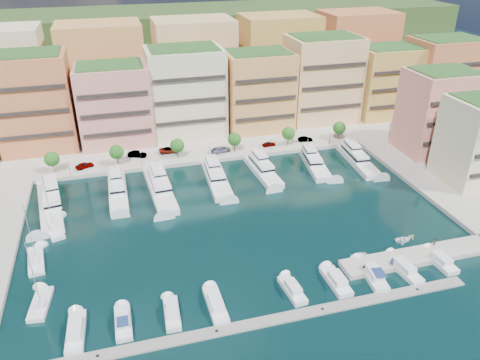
# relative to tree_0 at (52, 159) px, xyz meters

# --- Properties ---
(ground) EXTENTS (400.00, 400.00, 0.00)m
(ground) POSITION_rel_tree_0_xyz_m (40.00, -33.50, -4.74)
(ground) COLOR black
(ground) RESTS_ON ground
(north_quay) EXTENTS (220.00, 64.00, 2.00)m
(north_quay) POSITION_rel_tree_0_xyz_m (40.00, 28.50, -4.74)
(north_quay) COLOR #9E998E
(north_quay) RESTS_ON ground
(hillside) EXTENTS (240.00, 40.00, 58.00)m
(hillside) POSITION_rel_tree_0_xyz_m (40.00, 76.50, -4.74)
(hillside) COLOR #1E3816
(hillside) RESTS_ON ground
(south_pontoon) EXTENTS (72.00, 2.20, 0.35)m
(south_pontoon) POSITION_rel_tree_0_xyz_m (37.00, -63.50, -4.74)
(south_pontoon) COLOR gray
(south_pontoon) RESTS_ON ground
(finger_pier) EXTENTS (32.00, 5.00, 2.00)m
(finger_pier) POSITION_rel_tree_0_xyz_m (70.00, -55.50, -4.74)
(finger_pier) COLOR #9E998E
(finger_pier) RESTS_ON ground
(apartment_1) EXTENTS (20.00, 16.50, 26.80)m
(apartment_1) POSITION_rel_tree_0_xyz_m (-4.00, 18.49, 9.57)
(apartment_1) COLOR #BC643E
(apartment_1) RESTS_ON north_quay
(apartment_2) EXTENTS (20.00, 15.50, 22.80)m
(apartment_2) POSITION_rel_tree_0_xyz_m (17.00, 16.49, 7.57)
(apartment_2) COLOR tan
(apartment_2) RESTS_ON north_quay
(apartment_3) EXTENTS (22.00, 16.50, 25.80)m
(apartment_3) POSITION_rel_tree_0_xyz_m (38.00, 18.49, 9.07)
(apartment_3) COLOR beige
(apartment_3) RESTS_ON north_quay
(apartment_4) EXTENTS (20.00, 15.50, 23.80)m
(apartment_4) POSITION_rel_tree_0_xyz_m (60.00, 16.49, 8.07)
(apartment_4) COLOR #DF9953
(apartment_4) RESTS_ON north_quay
(apartment_5) EXTENTS (22.00, 16.50, 26.80)m
(apartment_5) POSITION_rel_tree_0_xyz_m (82.00, 18.49, 9.57)
(apartment_5) COLOR #F1B480
(apartment_5) RESTS_ON north_quay
(apartment_6) EXTENTS (20.00, 15.50, 22.80)m
(apartment_6) POSITION_rel_tree_0_xyz_m (104.00, 16.49, 7.57)
(apartment_6) COLOR #C08D46
(apartment_6) RESTS_ON north_quay
(apartment_7) EXTENTS (22.00, 16.50, 24.80)m
(apartment_7) POSITION_rel_tree_0_xyz_m (124.00, 14.49, 8.57)
(apartment_7) COLOR #BC643E
(apartment_7) RESTS_ON north_quay
(apartment_east_a) EXTENTS (18.00, 14.50, 22.80)m
(apartment_east_a) POSITION_rel_tree_0_xyz_m (102.00, -13.51, 7.57)
(apartment_east_a) COLOR tan
(apartment_east_a) RESTS_ON east_quay
(backblock_0) EXTENTS (26.00, 18.00, 30.00)m
(backblock_0) POSITION_rel_tree_0_xyz_m (-15.00, 40.50, 11.26)
(backblock_0) COLOR beige
(backblock_0) RESTS_ON north_quay
(backblock_1) EXTENTS (26.00, 18.00, 30.00)m
(backblock_1) POSITION_rel_tree_0_xyz_m (15.00, 40.50, 11.26)
(backblock_1) COLOR #DF9953
(backblock_1) RESTS_ON north_quay
(backblock_2) EXTENTS (26.00, 18.00, 30.00)m
(backblock_2) POSITION_rel_tree_0_xyz_m (45.00, 40.50, 11.26)
(backblock_2) COLOR #F1B480
(backblock_2) RESTS_ON north_quay
(backblock_3) EXTENTS (26.00, 18.00, 30.00)m
(backblock_3) POSITION_rel_tree_0_xyz_m (75.00, 40.50, 11.26)
(backblock_3) COLOR #C08D46
(backblock_3) RESTS_ON north_quay
(backblock_4) EXTENTS (26.00, 18.00, 30.00)m
(backblock_4) POSITION_rel_tree_0_xyz_m (105.00, 40.50, 11.26)
(backblock_4) COLOR #BC643E
(backblock_4) RESTS_ON north_quay
(tree_0) EXTENTS (3.80, 3.80, 5.65)m
(tree_0) POSITION_rel_tree_0_xyz_m (0.00, 0.00, 0.00)
(tree_0) COLOR #473323
(tree_0) RESTS_ON north_quay
(tree_1) EXTENTS (3.80, 3.80, 5.65)m
(tree_1) POSITION_rel_tree_0_xyz_m (16.00, 0.00, 0.00)
(tree_1) COLOR #473323
(tree_1) RESTS_ON north_quay
(tree_2) EXTENTS (3.80, 3.80, 5.65)m
(tree_2) POSITION_rel_tree_0_xyz_m (32.00, 0.00, 0.00)
(tree_2) COLOR #473323
(tree_2) RESTS_ON north_quay
(tree_3) EXTENTS (3.80, 3.80, 5.65)m
(tree_3) POSITION_rel_tree_0_xyz_m (48.00, 0.00, 0.00)
(tree_3) COLOR #473323
(tree_3) RESTS_ON north_quay
(tree_4) EXTENTS (3.80, 3.80, 5.65)m
(tree_4) POSITION_rel_tree_0_xyz_m (64.00, 0.00, 0.00)
(tree_4) COLOR #473323
(tree_4) RESTS_ON north_quay
(tree_5) EXTENTS (3.80, 3.80, 5.65)m
(tree_5) POSITION_rel_tree_0_xyz_m (80.00, 0.00, 0.00)
(tree_5) COLOR #473323
(tree_5) RESTS_ON north_quay
(lamppost_0) EXTENTS (0.30, 0.30, 4.20)m
(lamppost_0) POSITION_rel_tree_0_xyz_m (4.00, -2.30, -0.92)
(lamppost_0) COLOR black
(lamppost_0) RESTS_ON north_quay
(lamppost_1) EXTENTS (0.30, 0.30, 4.20)m
(lamppost_1) POSITION_rel_tree_0_xyz_m (22.00, -2.30, -0.92)
(lamppost_1) COLOR black
(lamppost_1) RESTS_ON north_quay
(lamppost_2) EXTENTS (0.30, 0.30, 4.20)m
(lamppost_2) POSITION_rel_tree_0_xyz_m (40.00, -2.30, -0.92)
(lamppost_2) COLOR black
(lamppost_2) RESTS_ON north_quay
(lamppost_3) EXTENTS (0.30, 0.30, 4.20)m
(lamppost_3) POSITION_rel_tree_0_xyz_m (58.00, -2.30, -0.92)
(lamppost_3) COLOR black
(lamppost_3) RESTS_ON north_quay
(lamppost_4) EXTENTS (0.30, 0.30, 4.20)m
(lamppost_4) POSITION_rel_tree_0_xyz_m (76.00, -2.30, -0.92)
(lamppost_4) COLOR black
(lamppost_4) RESTS_ON north_quay
(yacht_0) EXTENTS (7.63, 24.40, 7.30)m
(yacht_0) POSITION_rel_tree_0_xyz_m (-0.01, -15.50, -3.53)
(yacht_0) COLOR white
(yacht_0) RESTS_ON ground
(yacht_1) EXTENTS (4.30, 19.90, 7.30)m
(yacht_1) POSITION_rel_tree_0_xyz_m (15.22, -13.66, -3.65)
(yacht_1) COLOR white
(yacht_1) RESTS_ON ground
(yacht_2) EXTENTS (6.10, 23.54, 7.30)m
(yacht_2) POSITION_rel_tree_0_xyz_m (25.04, -15.17, -3.53)
(yacht_2) COLOR white
(yacht_2) RESTS_ON ground
(yacht_3) EXTENTS (5.44, 20.63, 7.30)m
(yacht_3) POSITION_rel_tree_0_xyz_m (39.37, -13.87, -3.53)
(yacht_3) COLOR white
(yacht_3) RESTS_ON ground
(yacht_4) EXTENTS (5.43, 18.53, 7.30)m
(yacht_4) POSITION_rel_tree_0_xyz_m (51.95, -12.93, -3.65)
(yacht_4) COLOR white
(yacht_4) RESTS_ON ground
(yacht_5) EXTENTS (6.87, 18.40, 7.30)m
(yacht_5) POSITION_rel_tree_0_xyz_m (66.61, -12.73, -3.53)
(yacht_5) COLOR white
(yacht_5) RESTS_ON ground
(yacht_6) EXTENTS (5.96, 20.33, 7.30)m
(yacht_6) POSITION_rel_tree_0_xyz_m (78.85, -13.68, -3.53)
(yacht_6) COLOR white
(yacht_6) RESTS_ON ground
(cruiser_0) EXTENTS (3.08, 8.88, 2.55)m
(cruiser_0) POSITION_rel_tree_0_xyz_m (6.82, -58.10, -4.20)
(cruiser_0) COLOR white
(cruiser_0) RESTS_ON ground
(cruiser_1) EXTENTS (2.55, 7.48, 2.66)m
(cruiser_1) POSITION_rel_tree_0_xyz_m (14.02, -58.10, -4.17)
(cruiser_1) COLOR white
(cruiser_1) RESTS_ON ground
(cruiser_2) EXTENTS (2.82, 7.60, 2.55)m
(cruiser_2) POSITION_rel_tree_0_xyz_m (21.81, -58.08, -4.20)
(cruiser_2) COLOR white
(cruiser_2) RESTS_ON ground
(cruiser_3) EXTENTS (2.78, 8.88, 2.55)m
(cruiser_3) POSITION_rel_tree_0_xyz_m (29.12, -58.10, -4.20)
(cruiser_3) COLOR white
(cruiser_3) RESTS_ON ground
(cruiser_5) EXTENTS (3.03, 7.62, 2.55)m
(cruiser_5) POSITION_rel_tree_0_xyz_m (42.78, -58.08, -4.20)
(cruiser_5) COLOR white
(cruiser_5) RESTS_ON ground
(cruiser_6) EXTENTS (2.94, 7.91, 2.55)m
(cruiser_6) POSITION_rel_tree_0_xyz_m (51.15, -58.09, -4.20)
(cruiser_6) COLOR white
(cruiser_6) RESTS_ON ground
(cruiser_7) EXTENTS (3.81, 9.33, 2.66)m
(cruiser_7) POSITION_rel_tree_0_xyz_m (58.32, -58.12, -4.17)
(cruiser_7) COLOR white
(cruiser_7) RESTS_ON ground
(cruiser_8) EXTENTS (3.48, 9.35, 2.55)m
(cruiser_8) POSITION_rel_tree_0_xyz_m (64.63, -58.10, -4.20)
(cruiser_8) COLOR white
(cruiser_8) RESTS_ON ground
(cruiser_9) EXTENTS (3.09, 7.75, 2.55)m
(cruiser_9) POSITION_rel_tree_0_xyz_m (72.64, -58.08, -4.20)
(cruiser_9) COLOR white
(cruiser_9) RESTS_ON ground
(sailboat_0) EXTENTS (3.80, 8.24, 13.20)m
(sailboat_0) POSITION_rel_tree_0_xyz_m (0.90, -49.82, -4.43)
(sailboat_0) COLOR white
(sailboat_0) RESTS_ON ground
(sailboat_2) EXTENTS (5.52, 9.70, 13.20)m
(sailboat_2) POSITION_rel_tree_0_xyz_m (1.27, -26.42, -4.43)
(sailboat_2) COLOR white
(sailboat_2) RESTS_ON ground
(sailboat_1) EXTENTS (3.92, 9.28, 13.20)m
(sailboat_1) POSITION_rel_tree_0_xyz_m (-1.05, -37.10, -4.43)
(sailboat_1) COLOR white
(sailboat_1) RESTS_ON ground
(tender_1) EXTENTS (1.57, 1.38, 0.79)m
(tender_1) POSITION_rel_tree_0_xyz_m (60.27, -52.31, -4.35)
(tender_1) COLOR beige
(tender_1) RESTS_ON ground
(tender_2) EXTENTS (3.80, 2.81, 0.76)m
(tender_2) POSITION_rel_tree_0_xyz_m (70.15, -49.80, -4.37)
(tender_2) COLOR white
(tender_2) RESTS_ON ground
(tender_3) EXTENTS (1.65, 1.43, 0.84)m
(tender_3) POSITION_rel_tree_0_xyz_m (72.32, -49.14, -4.32)
(tender_3) COLOR beige
(tender_3) RESTS_ON ground
(tender_0) EXTENTS (4.06, 3.30, 0.74)m
(tender_0) POSITION_rel_tree_0_xyz_m (58.88, -52.13, -4.37)
(tender_0) COLOR silver
(tender_0) RESTS_ON ground
(car_0) EXTENTS (5.01, 3.57, 1.58)m
(car_0) POSITION_rel_tree_0_xyz_m (7.53, 0.53, -2.95)
(car_0) COLOR gray
(car_0) RESTS_ON north_quay
(car_1) EXTENTS (5.33, 3.54, 1.66)m
(car_1) POSITION_rel_tree_0_xyz_m (21.33, 3.74, -2.91)
(car_1) COLOR gray
(car_1) RESTS_ON north_quay
(car_2) EXTENTS (5.71, 2.83, 1.56)m
(car_2) POSITION_rel_tree_0_xyz_m (30.19, 4.28, -2.96)
(car_2) COLOR gray
(car_2) RESTS_ON north_quay
(car_3) EXTENTS (6.17, 3.65, 1.68)m
(car_3) POSITION_rel_tree_0_xyz_m (44.11, 0.50, -2.90)
(car_3) COLOR gray
(car_3) RESTS_ON north_quay
(car_4) EXTENTS (4.06, 1.97, 1.33)m
(car_4) POSITION_rel_tree_0_xyz_m (58.54, 0.98, -3.08)
(car_4) COLOR gray
(car_4) RESTS_ON north_quay
(car_5) EXTENTS (4.45, 2.16, 1.40)m
(car_5) POSITION_rel_tree_0_xyz_m (70.01, 1.46, -3.04)
(car_5) COLOR gray
(car_5) RESTS_ON north_quay
(person_0) EXTENTS (0.82, 0.77, 1.88)m
(person_0) POSITION_rel_tree_0_xyz_m (62.58, -57.26, -2.80)
(person_0) COLOR #283550
(person_0) RESTS_ON finger_pier
(person_1) EXTENTS (1.02, 0.92, 1.71)m
(person_1) POSITION_rel_tree_0_xyz_m (74.14, -53.72, -2.89)
(person_1) COLOR brown
(person_1) RESTS_ON finger_pier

